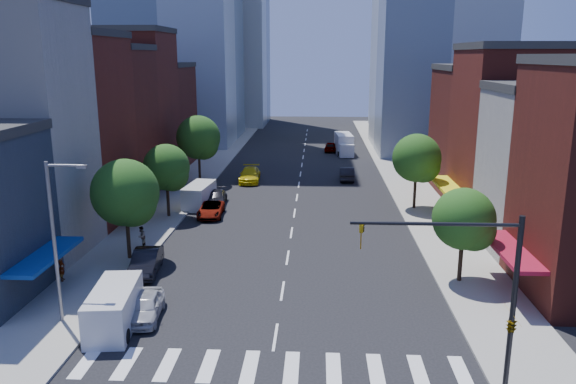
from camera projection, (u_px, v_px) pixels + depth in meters
The scene contains 30 objects.
ground at pixel (275, 337), 29.71m from camera, with size 220.00×220.00×0.00m, color black.
sidewalk_left at pixel (199, 176), 69.14m from camera, with size 5.00×120.00×0.15m, color gray.
sidewalk_right at pixel (403, 178), 67.84m from camera, with size 5.00×120.00×0.15m, color gray.
crosswalk at pixel (271, 368), 26.79m from camera, with size 19.00×3.00×0.01m, color silver.
bldg_left_2 at pixel (52, 132), 48.78m from camera, with size 12.00×9.00×16.00m, color #5D1C16.
bldg_left_3 at pixel (91, 126), 57.15m from camera, with size 12.00×8.00×15.00m, color #501A14.
bldg_left_4 at pixel (119, 108), 65.15m from camera, with size 12.00×9.00×17.00m, color #5D1C16.
bldg_left_5 at pixel (145, 117), 74.84m from camera, with size 12.00×10.00×13.00m, color #501A14.
bldg_right_1 at pixel (571, 173), 41.74m from camera, with size 12.00×8.00×12.00m, color silver.
bldg_right_2 at pixel (529, 136), 50.12m from camera, with size 12.00×10.00×15.00m, color #5D1C16.
bldg_right_3 at pixel (494, 132), 60.05m from camera, with size 12.00×10.00×13.00m, color #501A14.
traffic_signal at pixel (500, 306), 23.84m from camera, with size 7.24×2.24×8.00m.
streetlight at pixel (57, 233), 30.04m from camera, with size 2.25×0.25×9.00m.
tree_left_near at pixel (127, 195), 39.74m from camera, with size 4.80×4.80×7.30m.
tree_left_mid at pixel (168, 169), 50.49m from camera, with size 4.20×4.20×6.65m.
tree_left_far at pixel (200, 139), 63.91m from camera, with size 5.00×5.00×7.75m.
tree_right_near at pixel (466, 222), 35.79m from camera, with size 4.00×4.00×6.20m.
tree_right_far at pixel (418, 160), 53.09m from camera, with size 4.60×4.60×7.20m.
parked_car_front at pixel (145, 306), 31.66m from camera, with size 1.72×4.27×1.46m, color #B9BABF.
parked_car_second at pixel (146, 262), 38.29m from camera, with size 1.69×4.84×1.60m, color black.
parked_car_third at pixel (211, 210), 51.79m from camera, with size 2.18×4.73×1.31m, color #999999.
parked_car_rear at pixel (216, 198), 55.95m from camera, with size 1.93×4.75×1.38m, color black.
cargo_van_near at pixel (114, 309), 30.39m from camera, with size 2.75×5.58×2.29m.
cargo_van_far at pixel (199, 195), 55.15m from camera, with size 2.58×5.39×2.22m.
taxi at pixel (250, 175), 65.96m from camera, with size 2.30×5.66×1.64m, color #DAC40B.
traffic_car_oncoming at pixel (347, 174), 66.82m from camera, with size 1.65×4.74×1.56m, color black.
traffic_car_far at pixel (331, 147), 86.79m from camera, with size 1.75×4.35×1.48m, color #999999.
box_truck at pixel (344, 145), 84.31m from camera, with size 2.77×7.62×3.01m.
pedestrian_near at pixel (62, 268), 36.59m from camera, with size 0.63×0.42×1.74m, color #999999.
pedestrian_far at pixel (141, 236), 43.18m from camera, with size 0.77×0.60×1.59m, color #999999.
Camera 1 is at (2.11, -26.96, 14.53)m, focal length 35.00 mm.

